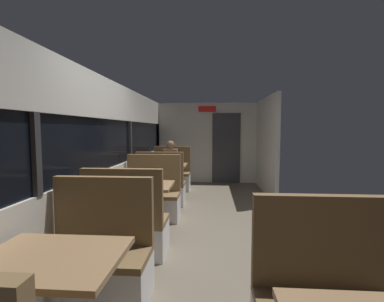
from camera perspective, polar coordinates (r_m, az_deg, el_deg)
The scene contains 15 objects.
ground_plane at distance 4.01m, azimuth 2.05°, elevation -18.24°, with size 3.30×9.20×0.02m, color #665B4C.
carriage_window_panel_left at distance 4.05m, azimuth -18.92°, elevation -1.90°, with size 0.09×8.48×2.30m.
carriage_end_bulkhead at distance 7.90m, azimuth 3.61°, elevation 1.62°, with size 2.90×0.11×2.30m.
carriage_aisle_panel_right at distance 6.84m, azimuth 15.26°, elevation 1.11°, with size 0.08×2.40×2.30m, color beige.
dining_table_near_window at distance 2.11m, azimuth -27.46°, elevation -21.42°, with size 0.90×0.70×0.74m.
bench_near_window_facing_entry at distance 2.80m, azimuth -19.15°, elevation -21.45°, with size 0.95×0.50×1.10m.
dining_table_mid_window at distance 4.11m, azimuth -10.54°, elevation -8.25°, with size 0.90×0.70×0.74m.
bench_mid_window_facing_end at distance 3.55m, azimuth -13.42°, elevation -15.62°, with size 0.95×0.50×1.10m.
bench_mid_window_facing_entry at distance 4.84m, azimuth -8.36°, elevation -10.04°, with size 0.95×0.50×1.10m.
dining_table_far_window at distance 6.29m, azimuth -5.31°, elevation -3.72°, with size 0.90×0.70×0.74m.
bench_far_window_facing_end at distance 5.67m, azimuth -6.45°, elevation -7.86°, with size 0.95×0.50×1.10m.
bench_far_window_facing_entry at distance 7.02m, azimuth -4.35°, elevation -5.41°, with size 0.95×0.50×1.10m.
seated_passenger at distance 6.92m, azimuth -4.45°, elevation -3.81°, with size 0.47×0.55×1.26m.
coffee_cup_primary at distance 6.36m, azimuth -6.90°, elevation -2.32°, with size 0.07×0.07×0.09m.
coffee_cup_secondary at distance 4.14m, azimuth -9.71°, elevation -6.09°, with size 0.07×0.07×0.09m.
Camera 1 is at (0.13, -3.70, 1.55)m, focal length 25.44 mm.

